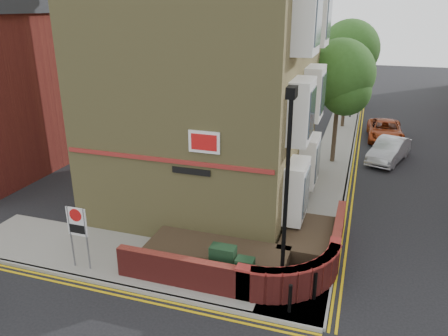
% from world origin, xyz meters
% --- Properties ---
extents(ground, '(120.00, 120.00, 0.00)m').
position_xyz_m(ground, '(0.00, 0.00, 0.00)').
color(ground, black).
rests_on(ground, ground).
extents(pavement_corner, '(13.00, 3.00, 0.12)m').
position_xyz_m(pavement_corner, '(-3.50, 1.50, 0.06)').
color(pavement_corner, gray).
rests_on(pavement_corner, ground).
extents(pavement_main, '(2.00, 32.00, 0.12)m').
position_xyz_m(pavement_main, '(2.00, 16.00, 0.06)').
color(pavement_main, gray).
rests_on(pavement_main, ground).
extents(kerb_side, '(13.00, 0.15, 0.12)m').
position_xyz_m(kerb_side, '(-3.50, 0.00, 0.06)').
color(kerb_side, gray).
rests_on(kerb_side, ground).
extents(kerb_main_near, '(0.15, 32.00, 0.12)m').
position_xyz_m(kerb_main_near, '(3.00, 16.00, 0.06)').
color(kerb_main_near, gray).
rests_on(kerb_main_near, ground).
extents(yellow_lines_side, '(13.00, 0.28, 0.01)m').
position_xyz_m(yellow_lines_side, '(-3.50, -0.25, 0.01)').
color(yellow_lines_side, gold).
rests_on(yellow_lines_side, ground).
extents(yellow_lines_main, '(0.28, 32.00, 0.01)m').
position_xyz_m(yellow_lines_main, '(3.25, 16.00, 0.01)').
color(yellow_lines_main, gold).
rests_on(yellow_lines_main, ground).
extents(corner_building, '(8.95, 10.40, 13.60)m').
position_xyz_m(corner_building, '(-2.84, 8.00, 6.23)').
color(corner_building, olive).
rests_on(corner_building, ground).
extents(garden_wall, '(6.80, 6.00, 1.20)m').
position_xyz_m(garden_wall, '(0.00, 2.50, 0.00)').
color(garden_wall, maroon).
rests_on(garden_wall, ground).
extents(lamppost, '(0.25, 0.50, 6.30)m').
position_xyz_m(lamppost, '(1.60, 1.20, 3.34)').
color(lamppost, black).
rests_on(lamppost, pavement_corner).
extents(utility_cabinet_large, '(0.80, 0.45, 1.20)m').
position_xyz_m(utility_cabinet_large, '(-0.30, 1.30, 0.72)').
color(utility_cabinet_large, '#16321B').
rests_on(utility_cabinet_large, pavement_corner).
extents(utility_cabinet_small, '(0.55, 0.40, 1.10)m').
position_xyz_m(utility_cabinet_small, '(0.50, 1.00, 0.67)').
color(utility_cabinet_small, '#16321B').
rests_on(utility_cabinet_small, pavement_corner).
extents(bollard_near, '(0.11, 0.11, 0.90)m').
position_xyz_m(bollard_near, '(2.00, 0.40, 0.57)').
color(bollard_near, black).
rests_on(bollard_near, pavement_corner).
extents(bollard_far, '(0.11, 0.11, 0.90)m').
position_xyz_m(bollard_far, '(2.60, 1.20, 0.57)').
color(bollard_far, black).
rests_on(bollard_far, pavement_corner).
extents(zone_sign, '(0.72, 0.07, 2.20)m').
position_xyz_m(zone_sign, '(-5.00, 0.50, 1.64)').
color(zone_sign, slate).
rests_on(zone_sign, pavement_corner).
extents(tree_near, '(3.64, 3.65, 6.70)m').
position_xyz_m(tree_near, '(2.00, 14.05, 4.70)').
color(tree_near, '#382B1E').
rests_on(tree_near, pavement_main).
extents(tree_mid, '(4.03, 4.03, 7.42)m').
position_xyz_m(tree_mid, '(2.00, 22.05, 5.20)').
color(tree_mid, '#382B1E').
rests_on(tree_mid, pavement_main).
extents(tree_far, '(3.81, 3.81, 7.00)m').
position_xyz_m(tree_far, '(2.00, 30.05, 4.91)').
color(tree_far, '#382B1E').
rests_on(tree_far, pavement_main).
extents(traffic_light_assembly, '(0.20, 0.16, 4.20)m').
position_xyz_m(traffic_light_assembly, '(2.40, 25.00, 2.78)').
color(traffic_light_assembly, black).
rests_on(traffic_light_assembly, pavement_main).
extents(silver_car_near, '(2.60, 4.27, 1.33)m').
position_xyz_m(silver_car_near, '(5.00, 15.25, 0.66)').
color(silver_car_near, '#A8A9B0').
rests_on(silver_car_near, ground).
extents(red_car_main, '(2.34, 4.73, 1.29)m').
position_xyz_m(red_car_main, '(4.86, 19.65, 0.64)').
color(red_car_main, '#953110').
rests_on(red_car_main, ground).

